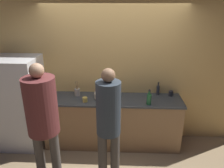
{
  "coord_description": "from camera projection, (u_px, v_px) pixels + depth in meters",
  "views": [
    {
      "loc": [
        0.15,
        -3.15,
        2.55
      ],
      "look_at": [
        0.0,
        0.14,
        1.28
      ],
      "focal_mm": 35.0,
      "sensor_mm": 36.0,
      "label": 1
    }
  ],
  "objects": [
    {
      "name": "cup_yellow",
      "position": [
        85.0,
        99.0,
        3.71
      ],
      "size": [
        0.08,
        0.08,
        0.08
      ],
      "color": "gold",
      "rests_on": "counter"
    },
    {
      "name": "fruit_bowl",
      "position": [
        105.0,
        95.0,
        3.87
      ],
      "size": [
        0.36,
        0.36,
        0.13
      ],
      "color": "beige",
      "rests_on": "counter"
    },
    {
      "name": "cup_black",
      "position": [
        171.0,
        93.0,
        3.93
      ],
      "size": [
        0.08,
        0.08,
        0.1
      ],
      "color": "#28282D",
      "rests_on": "counter"
    },
    {
      "name": "counter",
      "position": [
        113.0,
        121.0,
        4.02
      ],
      "size": [
        2.44,
        0.62,
        0.93
      ],
      "color": "#9E754C",
      "rests_on": "ground_plane"
    },
    {
      "name": "bottle_green",
      "position": [
        149.0,
        99.0,
        3.59
      ],
      "size": [
        0.08,
        0.08,
        0.26
      ],
      "color": "#236033",
      "rests_on": "counter"
    },
    {
      "name": "bottle_dark",
      "position": [
        158.0,
        90.0,
        3.97
      ],
      "size": [
        0.06,
        0.06,
        0.24
      ],
      "color": "#333338",
      "rests_on": "counter"
    },
    {
      "name": "utensil_crock",
      "position": [
        77.0,
        92.0,
        3.94
      ],
      "size": [
        0.1,
        0.1,
        0.27
      ],
      "color": "#ADA393",
      "rests_on": "counter"
    },
    {
      "name": "ground_plane",
      "position": [
        112.0,
        154.0,
        3.86
      ],
      "size": [
        14.0,
        14.0,
        0.0
      ],
      "primitive_type": "plane",
      "color": "#9E8460"
    },
    {
      "name": "wall_back",
      "position": [
        113.0,
        73.0,
        4.0
      ],
      "size": [
        5.2,
        0.06,
        2.6
      ],
      "color": "#E0B266",
      "rests_on": "ground_plane"
    },
    {
      "name": "refrigerator",
      "position": [
        20.0,
        103.0,
        3.89
      ],
      "size": [
        0.76,
        0.72,
        1.66
      ],
      "color": "white",
      "rests_on": "ground_plane"
    },
    {
      "name": "person_center",
      "position": [
        108.0,
        120.0,
        2.93
      ],
      "size": [
        0.33,
        0.33,
        1.77
      ],
      "color": "#4C4742",
      "rests_on": "ground_plane"
    },
    {
      "name": "person_left",
      "position": [
        42.0,
        115.0,
        2.86
      ],
      "size": [
        0.42,
        0.42,
        1.84
      ],
      "color": "#4C4742",
      "rests_on": "ground_plane"
    }
  ]
}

